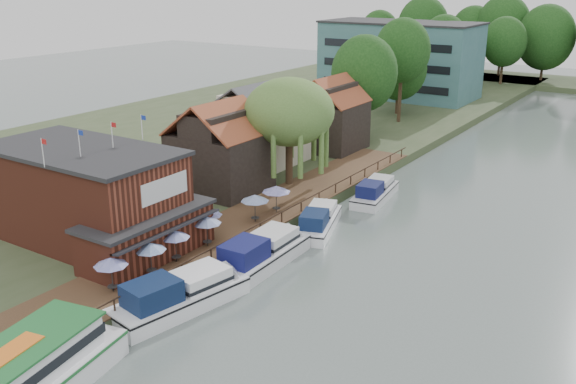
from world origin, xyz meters
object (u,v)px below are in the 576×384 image
Objects in this scene: umbrella_0 at (112,275)px; cruiser_2 at (319,218)px; swan at (47,374)px; umbrella_6 at (276,199)px; cruiser_1 at (261,250)px; umbrella_1 at (151,259)px; cruiser_3 at (375,189)px; umbrella_4 at (209,223)px; pub at (102,199)px; hotel_block at (400,59)px; cottage_a at (220,146)px; umbrella_3 at (207,231)px; umbrella_5 at (255,208)px; willow at (289,132)px; cruiser_0 at (180,291)px; cottage_c at (330,113)px; umbrella_2 at (176,246)px; cottage_b at (257,123)px.

umbrella_0 is 19.18m from cruiser_2.
cruiser_2 is 26.09m from swan.
umbrella_6 is 8.58m from cruiser_1.
cruiser_3 is at bearing 80.02° from umbrella_1.
umbrella_1 is at bearing -81.74° from umbrella_4.
cruiser_3 is at bearing 63.87° from pub.
pub is 71.49m from hotel_block.
hotel_block is 2.95× the size of cottage_a.
umbrella_1 reaches higher than cruiser_2.
pub is 8.42× the size of umbrella_3.
umbrella_4 is 5.12m from cruiser_1.
umbrella_4 is at bearing 101.68° from swan.
umbrella_3 is at bearing -90.35° from umbrella_5.
hotel_block reaches higher than pub.
cottage_a is at bearing 93.81° from pub.
cruiser_2 is at bearing -41.91° from willow.
hotel_block reaches higher than cruiser_3.
umbrella_5 reaches higher than cruiser_0.
umbrella_5 is at bearing 128.00° from cruiser_1.
cruiser_0 is 26.17m from cruiser_3.
hotel_block reaches higher than cottage_c.
umbrella_5 is 22.59m from swan.
willow is 9.06m from umbrella_6.
umbrella_2 is at bearing 92.29° from umbrella_1.
umbrella_2 is 5.40× the size of swan.
cruiser_1 is at bearing -63.81° from willow.
umbrella_0 is at bearing -91.32° from umbrella_5.
cottage_a is at bearing 118.19° from umbrella_2.
cottage_c is 3.58× the size of umbrella_4.
umbrella_4 is at bearing -102.81° from umbrella_5.
cottage_c reaches higher than umbrella_6.
cruiser_3 is at bearing -7.17° from cottage_b.
umbrella_6 is (0.15, 2.86, 0.00)m from umbrella_5.
cruiser_1 is at bearing 48.18° from umbrella_2.
umbrella_2 is at bearing -78.16° from hotel_block.
cruiser_0 is (14.33, -28.08, -3.94)m from cottage_b.
cottage_b is 16.83m from umbrella_6.
willow is 25.68m from umbrella_0.
cottage_b is at bearing 106.70° from cottage_a.
pub is at bearing -124.54° from cruiser_3.
hotel_block reaches higher than umbrella_0.
umbrella_4 is at bearing -99.09° from umbrella_6.
umbrella_3 is 16.68m from swan.
umbrella_4 is at bearing -78.13° from hotel_block.
pub is at bearing -119.10° from umbrella_6.
umbrella_6 is at bearing -120.72° from cruiser_3.
pub is 20.36m from willow.
cottage_c is 34.35m from umbrella_2.
umbrella_1 is (0.35, 3.11, 0.00)m from umbrella_0.
cottage_a is 21.70m from cruiser_0.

